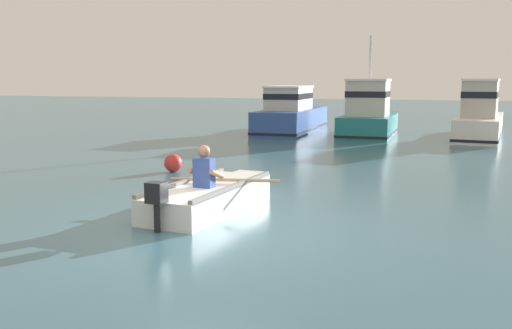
% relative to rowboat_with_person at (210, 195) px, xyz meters
% --- Properties ---
extents(ground_plane, '(120.00, 120.00, 0.00)m').
position_rel_rowboat_with_person_xyz_m(ground_plane, '(0.54, -1.54, -0.25)').
color(ground_plane, '#386070').
extents(rowboat_with_person, '(1.97, 3.73, 1.19)m').
position_rel_rowboat_with_person_xyz_m(rowboat_with_person, '(0.00, 0.00, 0.00)').
color(rowboat_with_person, white).
rests_on(rowboat_with_person, ground).
extents(moored_boat_blue, '(2.03, 6.65, 2.04)m').
position_rel_rowboat_with_person_xyz_m(moored_boat_blue, '(-2.17, 15.13, 0.52)').
color(moored_boat_blue, '#2D519E').
rests_on(moored_boat_blue, ground).
extents(moored_boat_teal, '(2.14, 4.69, 4.07)m').
position_rel_rowboat_with_person_xyz_m(moored_boat_teal, '(1.29, 14.31, 0.61)').
color(moored_boat_teal, '#1E727A').
rests_on(moored_boat_teal, ground).
extents(moored_boat_white, '(2.45, 6.78, 2.35)m').
position_rel_rowboat_with_person_xyz_m(moored_boat_white, '(5.61, 14.99, 0.61)').
color(moored_boat_white, white).
rests_on(moored_boat_white, ground).
extents(mooring_buoy, '(0.46, 0.46, 0.46)m').
position_rel_rowboat_with_person_xyz_m(mooring_buoy, '(-2.44, 3.60, -0.02)').
color(mooring_buoy, red).
rests_on(mooring_buoy, ground).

